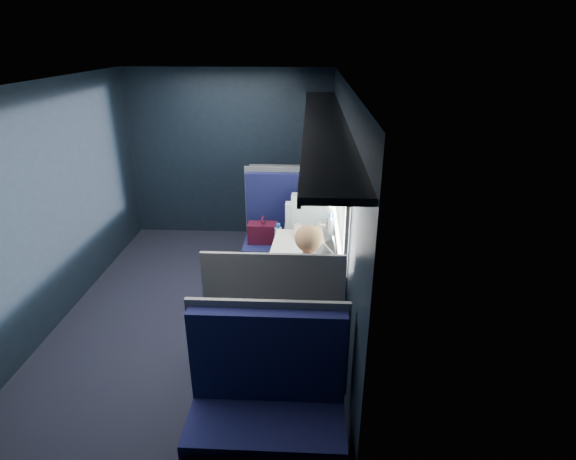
{
  "coord_description": "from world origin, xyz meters",
  "views": [
    {
      "loc": [
        1.09,
        -3.95,
        2.67
      ],
      "look_at": [
        0.9,
        0.0,
        0.95
      ],
      "focal_mm": 28.0,
      "sensor_mm": 36.0,
      "label": 1
    }
  ],
  "objects_px": {
    "seat_bay_far": "(277,331)",
    "laptop": "(323,246)",
    "seat_row_back": "(267,418)",
    "cup": "(323,229)",
    "bottle_small": "(331,226)",
    "table": "(301,257)",
    "seat_row_front": "(291,214)",
    "seat_bay_near": "(286,242)",
    "man": "(309,225)",
    "woman": "(308,289)"
  },
  "relations": [
    {
      "from": "laptop",
      "to": "seat_row_back",
      "type": "bearing_deg",
      "value": -102.55
    },
    {
      "from": "seat_row_front",
      "to": "seat_row_back",
      "type": "bearing_deg",
      "value": -90.0
    },
    {
      "from": "seat_bay_far",
      "to": "laptop",
      "type": "height_order",
      "value": "seat_bay_far"
    },
    {
      "from": "table",
      "to": "cup",
      "type": "height_order",
      "value": "cup"
    },
    {
      "from": "seat_bay_far",
      "to": "seat_row_front",
      "type": "xyz_separation_m",
      "value": [
        0.0,
        2.67,
        -0.0
      ]
    },
    {
      "from": "seat_bay_near",
      "to": "cup",
      "type": "relative_size",
      "value": 14.53
    },
    {
      "from": "seat_row_back",
      "to": "man",
      "type": "relative_size",
      "value": 0.88
    },
    {
      "from": "seat_bay_far",
      "to": "laptop",
      "type": "bearing_deg",
      "value": 64.93
    },
    {
      "from": "table",
      "to": "laptop",
      "type": "height_order",
      "value": "laptop"
    },
    {
      "from": "seat_row_front",
      "to": "seat_bay_far",
      "type": "bearing_deg",
      "value": -90.0
    },
    {
      "from": "table",
      "to": "seat_bay_near",
      "type": "relative_size",
      "value": 0.79
    },
    {
      "from": "table",
      "to": "seat_bay_near",
      "type": "xyz_separation_m",
      "value": [
        -0.19,
        0.87,
        -0.24
      ]
    },
    {
      "from": "seat_bay_near",
      "to": "man",
      "type": "distance_m",
      "value": 0.43
    },
    {
      "from": "woman",
      "to": "seat_row_back",
      "type": "bearing_deg",
      "value": -102.93
    },
    {
      "from": "man",
      "to": "cup",
      "type": "height_order",
      "value": "man"
    },
    {
      "from": "seat_bay_near",
      "to": "bottle_small",
      "type": "relative_size",
      "value": 5.27
    },
    {
      "from": "seat_row_back",
      "to": "seat_row_front",
      "type": "bearing_deg",
      "value": 90.0
    },
    {
      "from": "seat_bay_far",
      "to": "man",
      "type": "height_order",
      "value": "man"
    },
    {
      "from": "bottle_small",
      "to": "woman",
      "type": "bearing_deg",
      "value": -102.05
    },
    {
      "from": "seat_row_back",
      "to": "bottle_small",
      "type": "bearing_deg",
      "value": 77.51
    },
    {
      "from": "table",
      "to": "laptop",
      "type": "relative_size",
      "value": 2.78
    },
    {
      "from": "table",
      "to": "seat_row_back",
      "type": "xyz_separation_m",
      "value": [
        -0.18,
        -1.8,
        -0.25
      ]
    },
    {
      "from": "seat_row_front",
      "to": "woman",
      "type": "relative_size",
      "value": 0.88
    },
    {
      "from": "seat_bay_far",
      "to": "woman",
      "type": "bearing_deg",
      "value": 33.82
    },
    {
      "from": "seat_bay_near",
      "to": "man",
      "type": "bearing_deg",
      "value": -33.19
    },
    {
      "from": "seat_bay_near",
      "to": "woman",
      "type": "distance_m",
      "value": 1.63
    },
    {
      "from": "seat_bay_far",
      "to": "seat_row_front",
      "type": "height_order",
      "value": "seat_bay_far"
    },
    {
      "from": "table",
      "to": "man",
      "type": "height_order",
      "value": "man"
    },
    {
      "from": "laptop",
      "to": "bottle_small",
      "type": "height_order",
      "value": "bottle_small"
    },
    {
      "from": "man",
      "to": "cup",
      "type": "xyz_separation_m",
      "value": [
        0.15,
        -0.26,
        0.06
      ]
    },
    {
      "from": "table",
      "to": "seat_row_front",
      "type": "height_order",
      "value": "seat_row_front"
    },
    {
      "from": "seat_row_front",
      "to": "woman",
      "type": "bearing_deg",
      "value": -84.3
    },
    {
      "from": "woman",
      "to": "laptop",
      "type": "relative_size",
      "value": 3.68
    },
    {
      "from": "seat_row_front",
      "to": "table",
      "type": "bearing_deg",
      "value": -84.2
    },
    {
      "from": "seat_bay_near",
      "to": "man",
      "type": "height_order",
      "value": "man"
    },
    {
      "from": "bottle_small",
      "to": "laptop",
      "type": "bearing_deg",
      "value": -102.28
    },
    {
      "from": "laptop",
      "to": "seat_bay_far",
      "type": "bearing_deg",
      "value": -115.07
    },
    {
      "from": "seat_row_back",
      "to": "cup",
      "type": "height_order",
      "value": "seat_row_back"
    },
    {
      "from": "table",
      "to": "cup",
      "type": "bearing_deg",
      "value": 63.77
    },
    {
      "from": "seat_bay_far",
      "to": "laptop",
      "type": "relative_size",
      "value": 3.5
    },
    {
      "from": "seat_bay_far",
      "to": "seat_row_back",
      "type": "height_order",
      "value": "seat_bay_far"
    },
    {
      "from": "seat_row_back",
      "to": "woman",
      "type": "xyz_separation_m",
      "value": [
        0.25,
        1.09,
        0.32
      ]
    },
    {
      "from": "seat_bay_near",
      "to": "cup",
      "type": "height_order",
      "value": "seat_bay_near"
    },
    {
      "from": "table",
      "to": "cup",
      "type": "distance_m",
      "value": 0.5
    },
    {
      "from": "cup",
      "to": "seat_bay_far",
      "type": "bearing_deg",
      "value": -106.89
    },
    {
      "from": "seat_bay_far",
      "to": "seat_row_front",
      "type": "bearing_deg",
      "value": 90.0
    },
    {
      "from": "man",
      "to": "cup",
      "type": "distance_m",
      "value": 0.31
    },
    {
      "from": "seat_bay_near",
      "to": "laptop",
      "type": "relative_size",
      "value": 3.5
    },
    {
      "from": "table",
      "to": "man",
      "type": "distance_m",
      "value": 0.7
    },
    {
      "from": "man",
      "to": "bottle_small",
      "type": "xyz_separation_m",
      "value": [
        0.23,
        -0.33,
        0.13
      ]
    }
  ]
}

